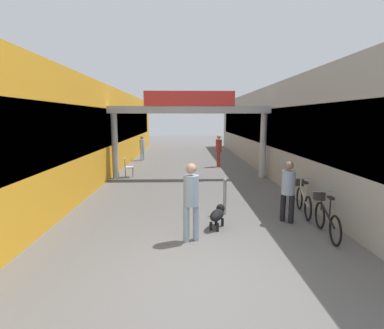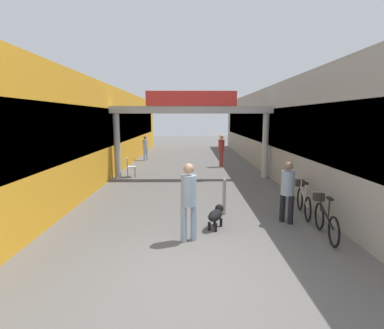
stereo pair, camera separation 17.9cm
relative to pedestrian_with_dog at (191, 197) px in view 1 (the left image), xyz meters
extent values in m
plane|color=#605E5B|center=(0.09, -1.49, -1.01)|extent=(80.00, 80.00, 0.00)
cube|color=gold|center=(-5.01, 9.51, 1.07)|extent=(3.00, 26.00, 4.17)
cube|color=black|center=(-3.53, 9.51, 1.28)|extent=(0.04, 23.40, 1.67)
cube|color=#9E9993|center=(5.19, 9.51, 1.07)|extent=(3.00, 26.00, 4.17)
cube|color=black|center=(3.71, 9.51, 1.28)|extent=(0.04, 23.40, 1.67)
cylinder|color=#B2B2B2|center=(-3.26, 7.09, 0.45)|extent=(0.28, 0.28, 2.91)
cylinder|color=#B2B2B2|center=(3.44, 7.09, 0.45)|extent=(0.28, 0.28, 2.91)
cube|color=#B2B2B2|center=(0.09, 7.09, 2.06)|extent=(7.40, 0.44, 0.32)
cube|color=red|center=(0.09, 6.89, 2.54)|extent=(3.96, 0.10, 0.64)
cylinder|color=#8C9EB2|center=(-0.11, -0.05, -0.60)|extent=(0.18, 0.18, 0.82)
cylinder|color=#8C9EB2|center=(0.11, 0.05, -0.60)|extent=(0.18, 0.18, 0.82)
cylinder|color=#8C9EB2|center=(0.00, 0.00, 0.15)|extent=(0.45, 0.45, 0.68)
sphere|color=tan|center=(0.00, 0.00, 0.63)|extent=(0.31, 0.31, 0.23)
cylinder|color=black|center=(2.64, 1.07, -0.63)|extent=(0.20, 0.20, 0.75)
cylinder|color=black|center=(2.47, 1.24, -0.63)|extent=(0.20, 0.20, 0.75)
cylinder|color=#8C9EB2|center=(2.55, 1.16, 0.05)|extent=(0.48, 0.48, 0.62)
sphere|color=#8C664C|center=(2.55, 1.16, 0.50)|extent=(0.30, 0.30, 0.21)
cylinder|color=#99332D|center=(1.75, 10.25, -0.59)|extent=(0.16, 0.16, 0.84)
cylinder|color=#99332D|center=(1.80, 10.01, -0.59)|extent=(0.16, 0.16, 0.84)
cylinder|color=#99332D|center=(1.78, 10.13, 0.18)|extent=(0.40, 0.40, 0.69)
sphere|color=tan|center=(1.78, 10.13, 0.67)|extent=(0.28, 0.28, 0.24)
cylinder|color=#A5BFE0|center=(-2.77, 12.91, -0.65)|extent=(0.19, 0.19, 0.73)
cylinder|color=#A5BFE0|center=(-2.89, 12.70, -0.65)|extent=(0.19, 0.19, 0.73)
cylinder|color=#A5BFE0|center=(-2.83, 12.81, 0.02)|extent=(0.46, 0.46, 0.60)
sphere|color=#8C664C|center=(-2.83, 12.81, 0.46)|extent=(0.28, 0.28, 0.21)
ellipsoid|color=black|center=(0.66, 0.75, -0.67)|extent=(0.53, 0.71, 0.26)
sphere|color=black|center=(0.78, 1.02, -0.58)|extent=(0.29, 0.29, 0.22)
sphere|color=white|center=(0.74, 0.93, -0.69)|extent=(0.21, 0.21, 0.16)
cylinder|color=black|center=(0.66, 0.97, -0.91)|extent=(0.09, 0.09, 0.21)
cylinder|color=black|center=(0.82, 0.89, -0.91)|extent=(0.09, 0.09, 0.21)
cylinder|color=black|center=(0.50, 0.61, -0.91)|extent=(0.09, 0.09, 0.21)
cylinder|color=black|center=(0.65, 0.54, -0.91)|extent=(0.09, 0.09, 0.21)
torus|color=black|center=(3.22, 0.68, -0.68)|extent=(0.13, 0.67, 0.67)
torus|color=black|center=(3.09, -0.33, -0.68)|extent=(0.13, 0.67, 0.67)
cube|color=black|center=(3.15, 0.18, -0.50)|extent=(0.15, 0.94, 0.34)
cylinder|color=black|center=(3.14, 0.06, -0.28)|extent=(0.04, 0.04, 0.42)
cube|color=black|center=(3.14, 0.06, -0.06)|extent=(0.13, 0.23, 0.05)
cylinder|color=black|center=(3.21, 0.62, -0.30)|extent=(0.04, 0.04, 0.46)
cylinder|color=gray|center=(3.21, 0.62, -0.06)|extent=(0.46, 0.08, 0.03)
cube|color=#332D28|center=(3.23, 0.82, -0.22)|extent=(0.26, 0.23, 0.20)
torus|color=black|center=(3.32, 2.27, -0.68)|extent=(0.15, 0.67, 0.67)
torus|color=black|center=(3.16, 1.26, -0.68)|extent=(0.15, 0.67, 0.67)
cube|color=beige|center=(3.24, 1.76, -0.50)|extent=(0.18, 0.94, 0.34)
cylinder|color=beige|center=(3.22, 1.65, -0.28)|extent=(0.04, 0.04, 0.42)
cube|color=black|center=(3.22, 1.65, -0.06)|extent=(0.13, 0.23, 0.05)
cylinder|color=beige|center=(3.31, 2.21, -0.30)|extent=(0.04, 0.04, 0.46)
cylinder|color=gray|center=(3.31, 2.21, -0.06)|extent=(0.46, 0.10, 0.03)
cube|color=#332D28|center=(3.34, 2.41, -0.22)|extent=(0.27, 0.23, 0.20)
cylinder|color=gray|center=(0.99, 1.82, -0.53)|extent=(0.10, 0.10, 0.96)
sphere|color=gray|center=(0.99, 1.82, -0.02)|extent=(0.10, 0.10, 0.10)
cylinder|color=gray|center=(-2.57, 7.53, -0.79)|extent=(0.04, 0.04, 0.45)
cylinder|color=gray|center=(-2.49, 7.20, -0.79)|extent=(0.04, 0.04, 0.45)
cylinder|color=gray|center=(-2.90, 7.45, -0.79)|extent=(0.04, 0.04, 0.45)
cylinder|color=gray|center=(-2.82, 7.12, -0.79)|extent=(0.04, 0.04, 0.45)
cube|color=silver|center=(-2.70, 7.32, -0.54)|extent=(0.48, 0.48, 0.04)
cube|color=silver|center=(-2.87, 7.28, -0.32)|extent=(0.13, 0.40, 0.40)
camera|label=1|loc=(-0.15, -6.37, 1.73)|focal=28.00mm
camera|label=2|loc=(0.03, -6.37, 1.73)|focal=28.00mm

